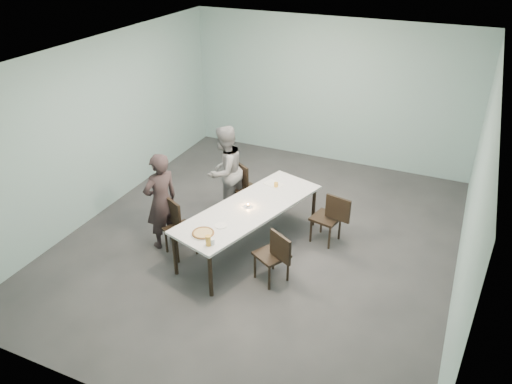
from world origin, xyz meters
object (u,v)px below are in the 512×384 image
at_px(chair_far_left, 245,185).
at_px(tealight, 248,205).
at_px(table, 249,210).
at_px(chair_far_right, 331,216).
at_px(chair_near_left, 177,224).
at_px(diner_far, 225,171).
at_px(side_plate, 221,226).
at_px(diner_near, 161,201).
at_px(beer_glass, 208,241).
at_px(water_tumbler, 212,242).
at_px(pizza, 203,233).
at_px(chair_near_right, 275,253).
at_px(amber_tumbler, 276,185).

height_order(chair_far_left, tealight, chair_far_left).
height_order(table, chair_far_left, chair_far_left).
bearing_deg(chair_far_right, chair_near_left, 42.18).
distance_m(chair_near_left, tealight, 1.14).
relative_size(diner_far, side_plate, 9.04).
distance_m(table, chair_far_left, 1.20).
bearing_deg(diner_near, beer_glass, 85.16).
relative_size(table, water_tumbler, 30.55).
relative_size(diner_near, pizza, 4.70).
bearing_deg(table, chair_near_left, -151.37).
bearing_deg(chair_near_right, diner_near, 24.61).
height_order(beer_glass, tealight, beer_glass).
height_order(chair_far_left, diner_far, diner_far).
bearing_deg(beer_glass, diner_near, 150.46).
bearing_deg(beer_glass, tealight, 87.12).
height_order(diner_far, beer_glass, diner_far).
height_order(chair_near_left, diner_near, diner_near).
height_order(diner_far, water_tumbler, diner_far).
distance_m(chair_far_left, chair_far_right, 1.73).
xyz_separation_m(table, chair_far_left, (-0.57, 1.04, -0.19)).
distance_m(diner_far, pizza, 1.89).
xyz_separation_m(chair_far_left, diner_far, (-0.29, -0.19, 0.31)).
relative_size(chair_near_left, pizza, 2.56).
bearing_deg(diner_far, chair_near_right, 58.74).
bearing_deg(diner_near, chair_far_right, 139.96).
bearing_deg(beer_glass, table, 85.97).
height_order(side_plate, tealight, tealight).
xyz_separation_m(table, diner_near, (-1.29, -0.47, 0.11)).
bearing_deg(side_plate, chair_far_right, 46.13).
relative_size(water_tumbler, tealight, 1.61).
bearing_deg(chair_near_left, chair_near_right, 23.41).
distance_m(pizza, water_tumbler, 0.28).
bearing_deg(table, amber_tumbler, 80.68).
height_order(chair_near_right, pizza, chair_near_right).
relative_size(chair_far_right, amber_tumbler, 10.88).
xyz_separation_m(table, chair_near_right, (0.69, -0.64, -0.19)).
distance_m(table, amber_tumbler, 0.80).
height_order(water_tumbler, amber_tumbler, water_tumbler).
xyz_separation_m(diner_near, pizza, (1.01, -0.48, -0.03)).
xyz_separation_m(chair_near_right, beer_glass, (-0.77, -0.52, 0.32)).
relative_size(diner_far, tealight, 29.06).
distance_m(diner_near, tealight, 1.35).
relative_size(tealight, amber_tumbler, 0.70).
bearing_deg(diner_near, amber_tumbler, 155.95).
height_order(chair_far_left, chair_far_right, same).
relative_size(chair_near_left, diner_near, 0.54).
bearing_deg(tealight, chair_far_left, 118.08).
distance_m(diner_near, beer_glass, 1.39).
bearing_deg(chair_far_left, pizza, -49.92).
height_order(diner_far, pizza, diner_far).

